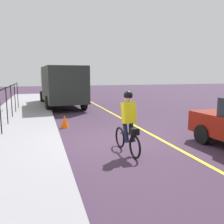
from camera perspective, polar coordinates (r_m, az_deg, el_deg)
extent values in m
plane|color=#3A283C|center=(7.95, 1.40, -7.58)|extent=(80.00, 80.00, 0.00)
cube|color=yellow|center=(8.57, 11.68, -6.51)|extent=(36.00, 0.12, 0.01)
cube|color=gray|center=(7.63, -23.93, -8.53)|extent=(40.00, 3.20, 0.15)
cylinder|color=black|center=(9.33, -25.35, 0.01)|extent=(0.04, 0.04, 1.60)
cylinder|color=black|center=(11.08, -24.03, 1.41)|extent=(0.04, 0.04, 1.60)
cylinder|color=black|center=(12.84, -23.08, 2.43)|extent=(0.04, 0.04, 1.60)
cylinder|color=black|center=(14.61, -22.36, 3.21)|extent=(0.04, 0.04, 1.60)
cylinder|color=black|center=(16.39, -21.79, 3.81)|extent=(0.04, 0.04, 1.60)
torus|color=black|center=(7.45, 1.93, -6.10)|extent=(0.66, 0.11, 0.66)
torus|color=black|center=(6.53, 5.56, -8.34)|extent=(0.66, 0.11, 0.66)
cube|color=black|center=(6.92, 3.64, -5.17)|extent=(0.93, 0.11, 0.24)
cylinder|color=black|center=(6.75, 4.19, -4.22)|extent=(0.03, 0.03, 0.35)
cube|color=yellow|center=(6.70, 4.05, -0.18)|extent=(0.37, 0.38, 0.63)
sphere|color=tan|center=(6.69, 3.91, 3.43)|extent=(0.22, 0.22, 0.22)
sphere|color=black|center=(6.69, 3.92, 4.03)|extent=(0.26, 0.26, 0.26)
cylinder|color=#191E38|center=(6.75, 3.30, -4.66)|extent=(0.34, 0.14, 0.65)
cylinder|color=#191E38|center=(6.83, 4.84, -4.50)|extent=(0.34, 0.14, 0.65)
cube|color=black|center=(6.46, 5.42, -4.67)|extent=(0.25, 0.22, 0.18)
cylinder|color=black|center=(8.40, 21.06, -5.03)|extent=(0.65, 0.26, 0.64)
cube|color=#252B28|center=(16.19, -11.69, 6.63)|extent=(4.92, 2.73, 2.30)
cube|color=silver|center=(19.58, -13.31, 6.39)|extent=(1.97, 2.33, 1.90)
cylinder|color=black|center=(19.39, -16.43, 3.42)|extent=(0.98, 0.37, 0.96)
cylinder|color=black|center=(19.69, -9.91, 3.74)|extent=(0.98, 0.37, 0.96)
cylinder|color=black|center=(15.09, -15.09, 1.95)|extent=(0.98, 0.37, 0.96)
cylinder|color=black|center=(15.47, -6.81, 2.37)|extent=(0.98, 0.37, 0.96)
cone|color=#FB570B|center=(10.37, -11.35, -2.25)|extent=(0.36, 0.36, 0.55)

